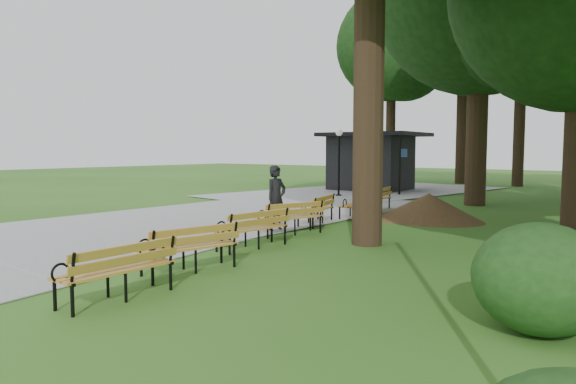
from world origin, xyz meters
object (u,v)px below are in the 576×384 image
Objects in this scene: kiosk at (371,162)px; bench_3 at (290,218)px; bench_6 at (375,199)px; dirt_mound at (429,207)px; person at (276,198)px; bench_0 at (116,270)px; bench_4 at (316,210)px; lamp_post at (339,148)px; bench_2 at (252,229)px; bench_1 at (189,247)px; bench_5 at (357,204)px.

kiosk is 15.32m from bench_3.
bench_3 is 5.90m from bench_6.
person is at bearing -118.90° from dirt_mound.
bench_0 is (6.72, -20.57, -1.10)m from kiosk.
person is 1.74m from bench_4.
lamp_post reaches higher than bench_6.
bench_2 is 1.00× the size of bench_6.
bench_3 is (-1.47, 6.21, 0.00)m from bench_0.
person is 2.50m from bench_2.
lamp_post is 15.52m from bench_1.
kiosk is at bearing -161.11° from bench_5.
lamp_post reaches higher than bench_1.
bench_6 is (0.02, 5.66, -0.45)m from person.
bench_4 is at bearing -153.92° from bench_1.
bench_0 is 10.23m from bench_5.
dirt_mound is at bearing -55.28° from kiosk.
kiosk is 21.66m from bench_0.
bench_0 is at bearing -69.42° from lamp_post.
bench_4 is (-0.91, 3.90, 0.00)m from bench_2.
bench_3 is (-1.86, -4.69, 0.02)m from dirt_mound.
kiosk reaches higher than person.
bench_0 is at bearing 27.20° from bench_1.
bench_5 is at bearing -170.20° from bench_0.
bench_2 is 1.00× the size of bench_4.
bench_0 is (2.08, -6.42, -0.45)m from person.
lamp_post is 1.65× the size of bench_6.
bench_2 is at bearing -0.36° from bench_5.
bench_0 is at bearing 32.21° from bench_3.
person reaches higher than bench_1.
bench_6 is at bearing -165.02° from bench_2.
kiosk reaches higher than bench_6.
lamp_post reaches higher than bench_2.
person is 10.65m from lamp_post.
bench_6 reaches higher than dirt_mound.
bench_2 and bench_5 have the same top height.
lamp_post reaches higher than dirt_mound.
dirt_mound is 1.49× the size of bench_2.
bench_5 is (-0.22, 3.88, 0.00)m from bench_3.
person is at bearing -12.87° from bench_5.
person is at bearing -90.00° from bench_3.
lamp_post is at bearing -151.07° from bench_5.
bench_2 is at bearing -72.46° from kiosk.
person is at bearing -67.75° from lamp_post.
dirt_mound is (6.47, -5.30, -1.84)m from lamp_post.
bench_3 is 1.00× the size of bench_5.
bench_0 is 8.33m from bench_4.
bench_1 is 4.48m from bench_3.
lamp_post is 1.11× the size of dirt_mound.
kiosk is 1.74× the size of dirt_mound.
bench_1 reaches higher than dirt_mound.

